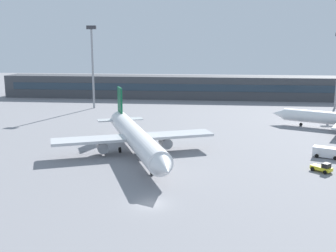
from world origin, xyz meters
TOP-DOWN VIEW (x-y plane):
  - ground_plane at (0.00, 40.00)m, footprint 400.00×400.00m
  - terminal_building at (0.00, 111.75)m, footprint 153.25×12.13m
  - airplane_near at (-6.91, 25.21)m, footprint 32.38×45.08m
  - baggage_tug_yellow at (27.60, 17.52)m, footprint 3.60×3.61m
  - service_van_white at (30.83, 27.03)m, footprint 5.57×3.85m
  - floodlight_tower_west at (-32.43, 82.88)m, footprint 3.20×0.80m

SIDE VIEW (x-z plane):
  - ground_plane at x=0.00m, z-range 0.00..0.00m
  - baggage_tug_yellow at x=27.60m, z-range -0.08..1.67m
  - service_van_white at x=30.83m, z-range 0.07..2.15m
  - airplane_near at x=-6.91m, z-range -2.29..9.43m
  - terminal_building at x=0.00m, z-range 0.00..9.00m
  - floodlight_tower_west at x=-32.43m, z-range 2.05..29.84m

